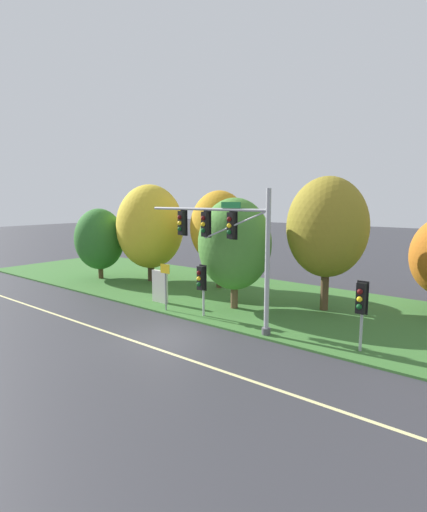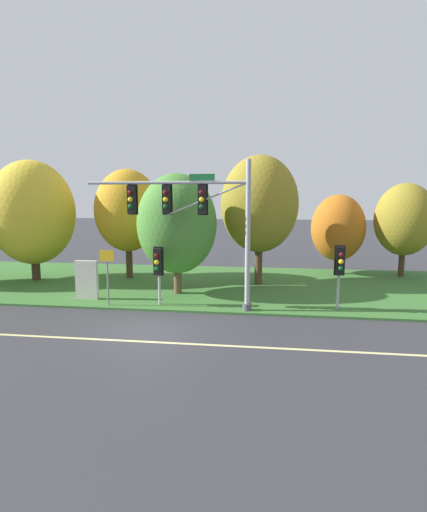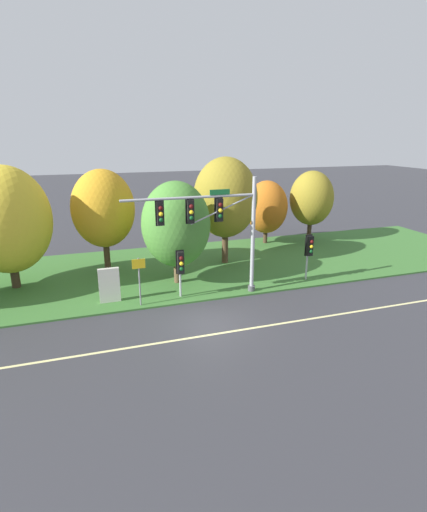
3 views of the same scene
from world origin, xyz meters
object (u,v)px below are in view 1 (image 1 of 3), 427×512
(tree_mid_verge, at_px, (235,244))
(info_kiosk, at_px, (160,287))
(route_sign_post, at_px, (165,280))
(tree_left_of_mast, at_px, (150,227))
(tree_tall_centre, at_px, (327,227))
(traffic_signal_mast, at_px, (226,237))
(pedestrian_signal_near_kerb, at_px, (201,280))
(tree_nearest_road, at_px, (99,239))
(tree_behind_signpost, at_px, (219,228))
(pedestrian_signal_further_along, at_px, (361,302))

(tree_mid_verge, distance_m, info_kiosk, 5.23)
(tree_mid_verge, bearing_deg, route_sign_post, -133.93)
(tree_left_of_mast, bearing_deg, tree_tall_centre, 2.55)
(traffic_signal_mast, height_order, route_sign_post, traffic_signal_mast)
(tree_mid_verge, bearing_deg, tree_left_of_mast, 166.65)
(pedestrian_signal_near_kerb, bearing_deg, tree_nearest_road, 167.51)
(tree_behind_signpost, bearing_deg, tree_nearest_road, -160.54)
(tree_left_of_mast, bearing_deg, traffic_signal_mast, -24.60)
(tree_nearest_road, height_order, tree_left_of_mast, tree_left_of_mast)
(pedestrian_signal_further_along, distance_m, route_sign_post, 10.41)
(tree_tall_centre, bearing_deg, tree_left_of_mast, -177.45)
(route_sign_post, bearing_deg, info_kiosk, 146.45)
(pedestrian_signal_near_kerb, distance_m, tree_tall_centre, 7.35)
(route_sign_post, distance_m, tree_behind_signpost, 6.91)
(pedestrian_signal_further_along, height_order, tree_left_of_mast, tree_left_of_mast)
(route_sign_post, xyz_separation_m, tree_nearest_road, (-10.33, 3.13, 1.34))
(pedestrian_signal_near_kerb, height_order, tree_nearest_road, tree_nearest_road)
(route_sign_post, xyz_separation_m, info_kiosk, (-1.49, 0.99, -0.75))
(traffic_signal_mast, xyz_separation_m, info_kiosk, (-5.60, 0.95, -3.33))
(tree_mid_verge, bearing_deg, tree_tall_centre, 34.31)
(traffic_signal_mast, bearing_deg, tree_left_of_mast, 155.40)
(pedestrian_signal_near_kerb, relative_size, tree_behind_signpost, 0.41)
(tree_tall_centre, distance_m, info_kiosk, 10.09)
(traffic_signal_mast, relative_size, pedestrian_signal_further_along, 2.54)
(tree_tall_centre, bearing_deg, route_sign_post, -140.57)
(pedestrian_signal_near_kerb, height_order, tree_mid_verge, tree_mid_verge)
(tree_left_of_mast, xyz_separation_m, info_kiosk, (5.13, -3.97, -3.10))
(tree_nearest_road, bearing_deg, tree_left_of_mast, 26.21)
(traffic_signal_mast, height_order, tree_tall_centre, tree_tall_centre)
(route_sign_post, relative_size, tree_left_of_mast, 0.37)
(pedestrian_signal_further_along, xyz_separation_m, tree_left_of_mast, (-17.01, 4.39, 1.98))
(traffic_signal_mast, height_order, pedestrian_signal_near_kerb, traffic_signal_mast)
(tree_mid_verge, bearing_deg, pedestrian_signal_near_kerb, -98.40)
(pedestrian_signal_further_along, xyz_separation_m, tree_nearest_road, (-20.71, 2.57, 0.97))
(pedestrian_signal_further_along, height_order, info_kiosk, pedestrian_signal_further_along)
(traffic_signal_mast, distance_m, info_kiosk, 6.59)
(pedestrian_signal_near_kerb, bearing_deg, route_sign_post, -171.70)
(tree_left_of_mast, bearing_deg, tree_behind_signpost, 14.47)
(tree_nearest_road, bearing_deg, tree_tall_centre, 8.06)
(pedestrian_signal_further_along, relative_size, info_kiosk, 1.52)
(tree_nearest_road, distance_m, tree_tall_centre, 17.32)
(pedestrian_signal_further_along, distance_m, tree_mid_verge, 8.19)
(tree_behind_signpost, bearing_deg, tree_mid_verge, -42.73)
(tree_mid_verge, bearing_deg, pedestrian_signal_further_along, -15.82)
(pedestrian_signal_near_kerb, relative_size, tree_mid_verge, 0.44)
(route_sign_post, xyz_separation_m, tree_mid_verge, (2.65, 2.75, 1.91))
(pedestrian_signal_near_kerb, height_order, pedestrian_signal_further_along, pedestrian_signal_further_along)
(pedestrian_signal_further_along, relative_size, tree_nearest_road, 0.54)
(route_sign_post, xyz_separation_m, tree_left_of_mast, (-6.62, 4.95, 2.35))
(route_sign_post, xyz_separation_m, tree_tall_centre, (6.75, 5.55, 2.87))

